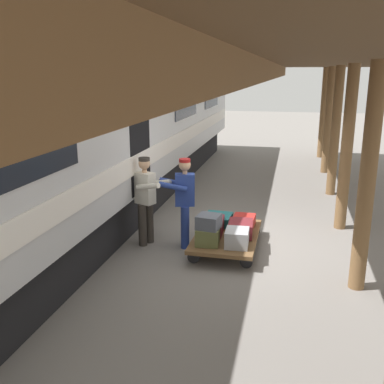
{
  "coord_description": "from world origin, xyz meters",
  "views": [
    {
      "loc": [
        -0.76,
        8.03,
        3.24
      ],
      "look_at": [
        0.94,
        0.58,
        1.15
      ],
      "focal_mm": 41.33,
      "sensor_mm": 36.0,
      "label": 1
    }
  ],
  "objects_px": {
    "suitcase_teal_softside": "(218,219)",
    "suitcase_gray_aluminum": "(237,238)",
    "suitcase_red_plastic": "(244,221)",
    "suitcase_olive_duffel": "(208,236)",
    "suitcase_burgundy_valise": "(213,226)",
    "porter_in_overalls": "(184,200)",
    "suitcase_slate_roller": "(209,222)",
    "porter_by_door": "(146,198)",
    "suitcase_maroon_trunk": "(241,229)",
    "train_car": "(69,133)",
    "luggage_cart": "(227,236)"
  },
  "relations": [
    {
      "from": "suitcase_teal_softside",
      "to": "suitcase_gray_aluminum",
      "type": "bearing_deg",
      "value": 115.74
    },
    {
      "from": "suitcase_red_plastic",
      "to": "suitcase_olive_duffel",
      "type": "bearing_deg",
      "value": 64.26
    },
    {
      "from": "suitcase_olive_duffel",
      "to": "suitcase_burgundy_valise",
      "type": "xyz_separation_m",
      "value": [
        0.0,
        -0.54,
        -0.01
      ]
    },
    {
      "from": "suitcase_olive_duffel",
      "to": "suitcase_red_plastic",
      "type": "distance_m",
      "value": 1.2
    },
    {
      "from": "suitcase_gray_aluminum",
      "to": "porter_in_overalls",
      "type": "relative_size",
      "value": 0.27
    },
    {
      "from": "suitcase_slate_roller",
      "to": "porter_by_door",
      "type": "relative_size",
      "value": 0.22
    },
    {
      "from": "suitcase_teal_softside",
      "to": "porter_in_overalls",
      "type": "relative_size",
      "value": 0.33
    },
    {
      "from": "suitcase_maroon_trunk",
      "to": "suitcase_red_plastic",
      "type": "distance_m",
      "value": 0.54
    },
    {
      "from": "train_car",
      "to": "suitcase_burgundy_valise",
      "type": "height_order",
      "value": "train_car"
    },
    {
      "from": "luggage_cart",
      "to": "porter_in_overalls",
      "type": "bearing_deg",
      "value": 4.5
    },
    {
      "from": "luggage_cart",
      "to": "suitcase_gray_aluminum",
      "type": "relative_size",
      "value": 4.18
    },
    {
      "from": "suitcase_olive_duffel",
      "to": "porter_by_door",
      "type": "distance_m",
      "value": 1.43
    },
    {
      "from": "train_car",
      "to": "suitcase_olive_duffel",
      "type": "relative_size",
      "value": 45.19
    },
    {
      "from": "suitcase_teal_softside",
      "to": "suitcase_slate_roller",
      "type": "distance_m",
      "value": 1.15
    },
    {
      "from": "porter_by_door",
      "to": "suitcase_gray_aluminum",
      "type": "bearing_deg",
      "value": 166.89
    },
    {
      "from": "suitcase_red_plastic",
      "to": "porter_by_door",
      "type": "bearing_deg",
      "value": 20.16
    },
    {
      "from": "suitcase_slate_roller",
      "to": "porter_by_door",
      "type": "height_order",
      "value": "porter_by_door"
    },
    {
      "from": "suitcase_red_plastic",
      "to": "suitcase_teal_softside",
      "type": "bearing_deg",
      "value": 0.0
    },
    {
      "from": "train_car",
      "to": "luggage_cart",
      "type": "bearing_deg",
      "value": 175.05
    },
    {
      "from": "luggage_cart",
      "to": "suitcase_slate_roller",
      "type": "xyz_separation_m",
      "value": [
        0.24,
        0.57,
        0.46
      ]
    },
    {
      "from": "suitcase_maroon_trunk",
      "to": "suitcase_red_plastic",
      "type": "xyz_separation_m",
      "value": [
        -0.0,
        -0.54,
        -0.03
      ]
    },
    {
      "from": "suitcase_red_plastic",
      "to": "porter_in_overalls",
      "type": "bearing_deg",
      "value": 29.35
    },
    {
      "from": "suitcase_olive_duffel",
      "to": "suitcase_teal_softside",
      "type": "distance_m",
      "value": 1.08
    },
    {
      "from": "train_car",
      "to": "suitcase_burgundy_valise",
      "type": "relative_size",
      "value": 33.97
    },
    {
      "from": "suitcase_olive_duffel",
      "to": "porter_by_door",
      "type": "height_order",
      "value": "porter_by_door"
    },
    {
      "from": "suitcase_burgundy_valise",
      "to": "suitcase_slate_roller",
      "type": "relative_size",
      "value": 1.66
    },
    {
      "from": "train_car",
      "to": "suitcase_olive_duffel",
      "type": "distance_m",
      "value": 3.51
    },
    {
      "from": "suitcase_burgundy_valise",
      "to": "suitcase_red_plastic",
      "type": "bearing_deg",
      "value": -133.95
    },
    {
      "from": "suitcase_teal_softside",
      "to": "suitcase_slate_roller",
      "type": "relative_size",
      "value": 1.47
    },
    {
      "from": "suitcase_gray_aluminum",
      "to": "suitcase_maroon_trunk",
      "type": "distance_m",
      "value": 0.54
    },
    {
      "from": "suitcase_gray_aluminum",
      "to": "suitcase_slate_roller",
      "type": "distance_m",
      "value": 0.57
    },
    {
      "from": "suitcase_maroon_trunk",
      "to": "suitcase_burgundy_valise",
      "type": "distance_m",
      "value": 0.52
    },
    {
      "from": "suitcase_gray_aluminum",
      "to": "suitcase_red_plastic",
      "type": "relative_size",
      "value": 0.92
    },
    {
      "from": "porter_by_door",
      "to": "suitcase_red_plastic",
      "type": "bearing_deg",
      "value": -159.84
    },
    {
      "from": "suitcase_teal_softside",
      "to": "suitcase_slate_roller",
      "type": "bearing_deg",
      "value": 91.0
    },
    {
      "from": "suitcase_olive_duffel",
      "to": "suitcase_burgundy_valise",
      "type": "height_order",
      "value": "suitcase_olive_duffel"
    },
    {
      "from": "luggage_cart",
      "to": "suitcase_teal_softside",
      "type": "relative_size",
      "value": 3.47
    },
    {
      "from": "suitcase_olive_duffel",
      "to": "suitcase_teal_softside",
      "type": "height_order",
      "value": "suitcase_olive_duffel"
    },
    {
      "from": "train_car",
      "to": "suitcase_gray_aluminum",
      "type": "distance_m",
      "value": 3.96
    },
    {
      "from": "suitcase_maroon_trunk",
      "to": "suitcase_burgundy_valise",
      "type": "relative_size",
      "value": 0.88
    },
    {
      "from": "suitcase_gray_aluminum",
      "to": "suitcase_teal_softside",
      "type": "distance_m",
      "value": 1.2
    },
    {
      "from": "train_car",
      "to": "suitcase_slate_roller",
      "type": "bearing_deg",
      "value": 164.31
    },
    {
      "from": "suitcase_red_plastic",
      "to": "porter_in_overalls",
      "type": "relative_size",
      "value": 0.3
    },
    {
      "from": "luggage_cart",
      "to": "suitcase_olive_duffel",
      "type": "bearing_deg",
      "value": 64.26
    },
    {
      "from": "porter_in_overalls",
      "to": "porter_by_door",
      "type": "relative_size",
      "value": 1.0
    },
    {
      "from": "luggage_cart",
      "to": "suitcase_teal_softside",
      "type": "height_order",
      "value": "suitcase_teal_softside"
    },
    {
      "from": "suitcase_maroon_trunk",
      "to": "porter_in_overalls",
      "type": "relative_size",
      "value": 0.33
    },
    {
      "from": "suitcase_maroon_trunk",
      "to": "suitcase_teal_softside",
      "type": "bearing_deg",
      "value": -46.05
    },
    {
      "from": "train_car",
      "to": "suitcase_olive_duffel",
      "type": "height_order",
      "value": "train_car"
    },
    {
      "from": "suitcase_teal_softside",
      "to": "suitcase_maroon_trunk",
      "type": "distance_m",
      "value": 0.75
    }
  ]
}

